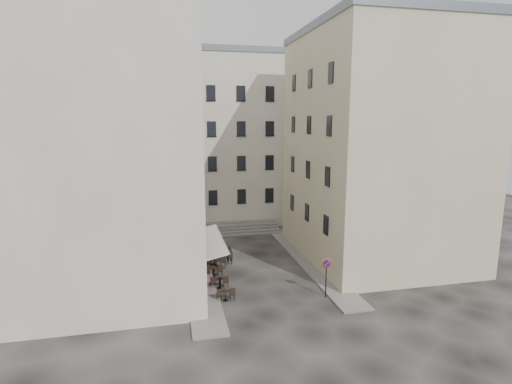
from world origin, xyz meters
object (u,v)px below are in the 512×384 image
object	(u,v)px
bistro_table_a	(226,294)
bistro_table_b	(219,282)
no_parking_sign	(326,270)
pedestrian	(229,255)

from	to	relation	value
bistro_table_a	bistro_table_b	bearing A→B (deg)	94.73
no_parking_sign	bistro_table_a	distance (m)	6.65
pedestrian	bistro_table_b	bearing A→B (deg)	74.51
no_parking_sign	pedestrian	xyz separation A→B (m)	(-5.19, 7.34, -1.07)
no_parking_sign	bistro_table_a	bearing A→B (deg)	-173.62
no_parking_sign	bistro_table_b	xyz separation A→B (m)	(-6.59, 2.93, -1.42)
bistro_table_b	no_parking_sign	bearing A→B (deg)	-24.02
no_parking_sign	pedestrian	world-z (taller)	no_parking_sign
no_parking_sign	bistro_table_a	xyz separation A→B (m)	(-6.42, 0.96, -1.44)
pedestrian	bistro_table_a	bearing A→B (deg)	81.16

